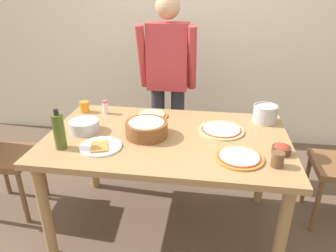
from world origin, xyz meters
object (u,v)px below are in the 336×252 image
at_px(mixing_bowl_steel, 84,126).
at_px(pizza_second_cooked, 239,157).
at_px(cup_orange, 85,107).
at_px(dining_table, 167,148).
at_px(pizza_raw_on_board, 221,130).
at_px(person_cook, 168,78).
at_px(popcorn_bowl, 147,127).
at_px(plate_with_slice, 100,146).
at_px(salt_shaker, 105,107).
at_px(pizza_cooked_on_tray, 151,115).
at_px(small_sauce_bowl, 281,149).
at_px(steel_pot, 265,114).
at_px(cup_small_brown, 278,159).
at_px(olive_oil_bottle, 59,131).

bearing_deg(mixing_bowl_steel, pizza_second_cooked, -11.94).
bearing_deg(cup_orange, dining_table, -24.85).
distance_m(pizza_raw_on_board, cup_orange, 1.08).
distance_m(person_cook, popcorn_bowl, 0.78).
bearing_deg(plate_with_slice, salt_shaker, 105.57).
bearing_deg(plate_with_slice, pizza_cooked_on_tray, 68.32).
height_order(dining_table, plate_with_slice, plate_with_slice).
bearing_deg(pizza_raw_on_board, mixing_bowl_steel, -171.41).
bearing_deg(mixing_bowl_steel, salt_shaker, 83.84).
bearing_deg(dining_table, popcorn_bowl, -173.18).
bearing_deg(cup_orange, pizza_second_cooked, -25.55).
height_order(pizza_second_cooked, small_sauce_bowl, small_sauce_bowl).
distance_m(pizza_second_cooked, steel_pot, 0.60).
bearing_deg(pizza_second_cooked, dining_table, 153.39).
relative_size(dining_table, person_cook, 0.99).
bearing_deg(pizza_second_cooked, cup_small_brown, -14.43).
bearing_deg(olive_oil_bottle, pizza_cooked_on_tray, 52.04).
bearing_deg(pizza_raw_on_board, small_sauce_bowl, -36.58).
bearing_deg(small_sauce_bowl, person_cook, 132.55).
bearing_deg(mixing_bowl_steel, cup_orange, 112.02).
height_order(pizza_second_cooked, cup_small_brown, cup_small_brown).
relative_size(pizza_second_cooked, cup_small_brown, 3.33).
distance_m(pizza_cooked_on_tray, mixing_bowl_steel, 0.52).
bearing_deg(olive_oil_bottle, cup_small_brown, -0.99).
bearing_deg(popcorn_bowl, small_sauce_bowl, -7.79).
relative_size(small_sauce_bowl, steel_pot, 0.63).
height_order(mixing_bowl_steel, steel_pot, steel_pot).
height_order(dining_table, pizza_raw_on_board, pizza_raw_on_board).
relative_size(person_cook, salt_shaker, 15.28).
distance_m(dining_table, cup_small_brown, 0.73).
distance_m(small_sauce_bowl, salt_shaker, 1.32).
relative_size(pizza_raw_on_board, mixing_bowl_steel, 1.54).
distance_m(pizza_raw_on_board, cup_small_brown, 0.51).
xyz_separation_m(pizza_second_cooked, steel_pot, (0.21, 0.56, 0.06)).
bearing_deg(dining_table, person_cook, 98.11).
bearing_deg(small_sauce_bowl, popcorn_bowl, 172.21).
relative_size(plate_with_slice, cup_small_brown, 3.06).
height_order(cup_orange, cup_small_brown, same).
distance_m(dining_table, salt_shaker, 0.64).
height_order(person_cook, mixing_bowl_steel, person_cook).
xyz_separation_m(dining_table, pizza_second_cooked, (0.46, -0.23, 0.10)).
height_order(olive_oil_bottle, cup_orange, olive_oil_bottle).
xyz_separation_m(pizza_cooked_on_tray, pizza_second_cooked, (0.62, -0.54, 0.00)).
bearing_deg(popcorn_bowl, person_cook, 88.13).
bearing_deg(mixing_bowl_steel, dining_table, 1.23).
distance_m(mixing_bowl_steel, steel_pot, 1.28).
relative_size(pizza_raw_on_board, plate_with_slice, 1.19).
height_order(small_sauce_bowl, cup_small_brown, cup_small_brown).
distance_m(popcorn_bowl, cup_small_brown, 0.83).
bearing_deg(cup_orange, person_cook, 35.83).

